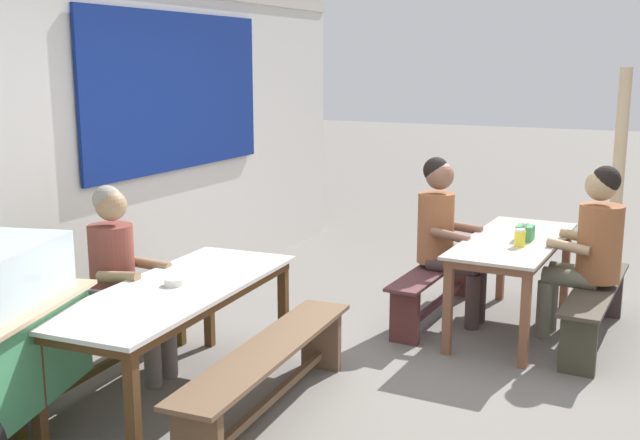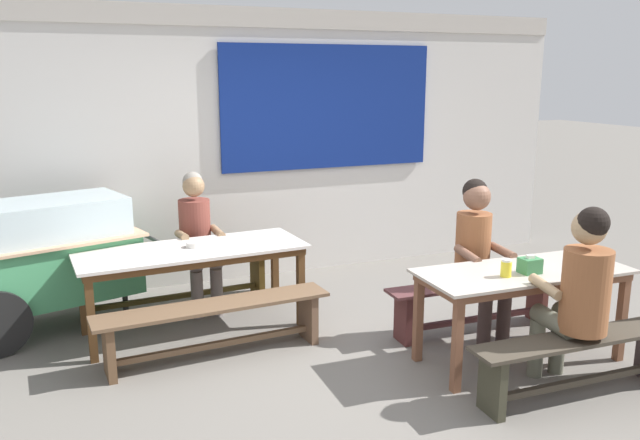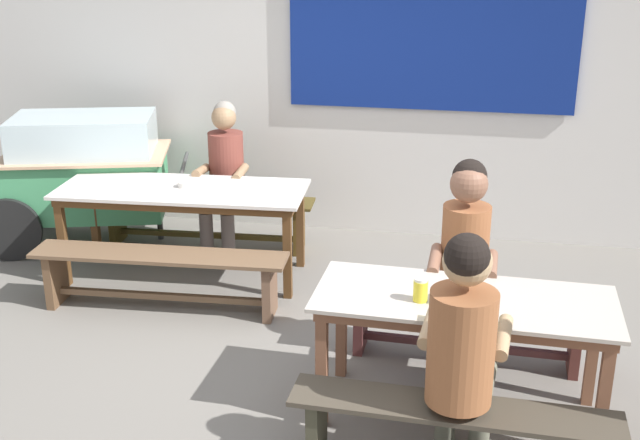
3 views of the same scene
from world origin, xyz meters
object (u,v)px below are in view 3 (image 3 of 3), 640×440
object	(u,v)px
bench_far_back	(206,214)
dining_table_far	(183,196)
person_near_front	(463,342)
bench_near_back	(466,319)
dining_table_near	(464,310)
person_center_facing	(224,171)
food_cart	(85,169)
tissue_box	(462,294)
person_right_near_table	(464,255)
condiment_jar	(421,290)
bench_far_front	(160,271)
bench_near_front	(452,432)
soup_bowl	(186,184)

from	to	relation	value
bench_far_back	dining_table_far	bearing A→B (deg)	-86.60
person_near_front	bench_near_back	bearing A→B (deg)	89.27
dining_table_near	person_center_facing	world-z (taller)	person_center_facing
food_cart	tissue_box	size ratio (longest dim) A/B	12.73
dining_table_near	person_right_near_table	distance (m)	0.56
dining_table_far	condiment_jar	bearing A→B (deg)	-40.23
dining_table_far	bench_near_back	world-z (taller)	dining_table_far
bench_near_back	person_near_front	distance (m)	1.26
bench_far_front	food_cart	xyz separation A→B (m)	(-1.12, 1.16, 0.36)
dining_table_near	person_center_facing	size ratio (longest dim) A/B	1.28
dining_table_near	condiment_jar	xyz separation A→B (m)	(-0.23, -0.09, 0.14)
dining_table_near	condiment_jar	bearing A→B (deg)	-159.25
bench_near_back	dining_table_near	bearing A→B (deg)	-91.73
tissue_box	condiment_jar	xyz separation A→B (m)	(-0.22, -0.01, 0.01)
person_right_near_table	tissue_box	xyz separation A→B (m)	(0.00, -0.63, 0.03)
person_right_near_table	tissue_box	size ratio (longest dim) A/B	9.08
dining_table_near	condiment_jar	world-z (taller)	condiment_jar
person_right_near_table	person_center_facing	bearing A→B (deg)	141.99
food_cart	tissue_box	bearing A→B (deg)	-33.92
dining_table_far	tissue_box	bearing A→B (deg)	-37.16
bench_near_back	person_near_front	bearing A→B (deg)	-90.73
bench_far_back	bench_near_front	distance (m)	3.54
dining_table_near	person_right_near_table	xyz separation A→B (m)	(-0.02, 0.55, 0.10)
dining_table_far	soup_bowl	world-z (taller)	soup_bowl
person_near_front	food_cart	bearing A→B (deg)	140.88
bench_near_front	condiment_jar	size ratio (longest dim) A/B	12.30
person_center_facing	person_near_front	distance (m)	3.33
bench_far_back	food_cart	bearing A→B (deg)	-175.96
tissue_box	person_right_near_table	bearing A→B (deg)	90.31
food_cart	condiment_jar	xyz separation A→B (m)	(3.01, -2.18, 0.13)
bench_far_back	soup_bowl	bearing A→B (deg)	-84.28
bench_near_back	person_right_near_table	world-z (taller)	person_right_near_table
dining_table_near	person_right_near_table	world-z (taller)	person_right_near_table
bench_far_front	soup_bowl	size ratio (longest dim) A/B	14.78
bench_near_back	person_center_facing	xyz separation A→B (m)	(-2.02, 1.48, 0.42)
bench_near_front	condiment_jar	bearing A→B (deg)	111.94
bench_near_front	person_right_near_table	bearing A→B (deg)	89.98
bench_far_front	condiment_jar	xyz separation A→B (m)	(1.90, -1.02, 0.49)
dining_table_near	food_cart	xyz separation A→B (m)	(-3.25, 2.09, 0.01)
bench_far_back	person_center_facing	size ratio (longest dim) A/B	1.46
person_center_facing	person_right_near_table	bearing A→B (deg)	-38.01
person_right_near_table	dining_table_near	bearing A→B (deg)	-88.08
dining_table_far	tissue_box	world-z (taller)	tissue_box
person_center_facing	bench_far_front	bearing A→B (deg)	-96.14
person_near_front	tissue_box	size ratio (longest dim) A/B	9.12
bench_far_back	person_center_facing	xyz separation A→B (m)	(0.20, -0.07, 0.42)
dining_table_far	bench_near_front	distance (m)	3.07
person_center_facing	person_right_near_table	distance (m)	2.52
person_center_facing	tissue_box	world-z (taller)	person_center_facing
person_near_front	bench_near_front	bearing A→B (deg)	-109.34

